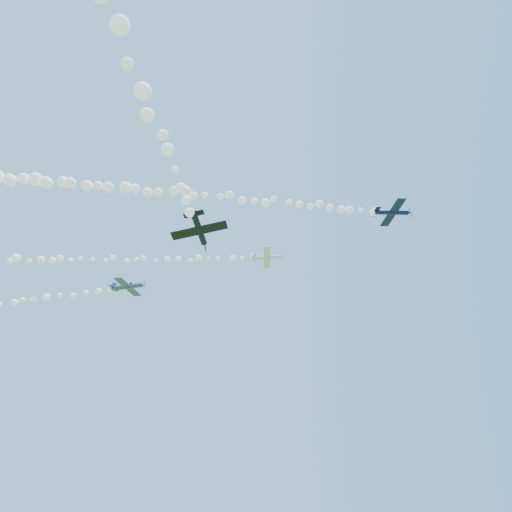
{
  "coord_description": "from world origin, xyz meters",
  "views": [
    {
      "loc": [
        3.72,
        -80.14,
        2.0
      ],
      "look_at": [
        2.51,
        -9.63,
        45.67
      ],
      "focal_mm": 30.0,
      "sensor_mm": 36.0,
      "label": 1
    }
  ],
  "objects_px": {
    "plane_white": "(267,257)",
    "plane_black": "(199,230)",
    "plane_navy": "(392,212)",
    "plane_grey": "(128,287)"
  },
  "relations": [
    {
      "from": "plane_white",
      "to": "plane_grey",
      "type": "relative_size",
      "value": 0.82
    },
    {
      "from": "plane_white",
      "to": "plane_black",
      "type": "distance_m",
      "value": 32.64
    },
    {
      "from": "plane_black",
      "to": "plane_white",
      "type": "bearing_deg",
      "value": -12.04
    },
    {
      "from": "plane_white",
      "to": "plane_grey",
      "type": "bearing_deg",
      "value": -173.91
    },
    {
      "from": "plane_grey",
      "to": "plane_black",
      "type": "relative_size",
      "value": 1.02
    },
    {
      "from": "plane_navy",
      "to": "plane_black",
      "type": "distance_m",
      "value": 40.69
    },
    {
      "from": "plane_navy",
      "to": "plane_grey",
      "type": "bearing_deg",
      "value": 161.57
    },
    {
      "from": "plane_white",
      "to": "plane_navy",
      "type": "bearing_deg",
      "value": -25.39
    },
    {
      "from": "plane_white",
      "to": "plane_navy",
      "type": "distance_m",
      "value": 26.35
    },
    {
      "from": "plane_grey",
      "to": "plane_black",
      "type": "height_order",
      "value": "plane_grey"
    }
  ]
}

